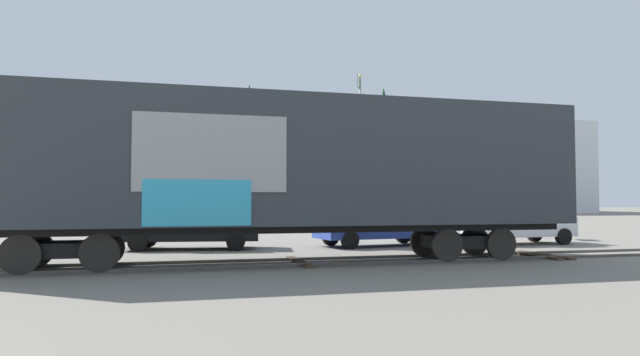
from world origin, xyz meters
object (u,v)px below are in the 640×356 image
(parked_car_blue, at_px, (377,224))
(parked_car_white, at_px, (517,223))
(freight_car, at_px, (282,165))
(parked_car_black, at_px, (190,226))
(flagpole, at_px, (360,136))

(parked_car_blue, distance_m, parked_car_white, 5.73)
(parked_car_blue, height_order, parked_car_white, parked_car_white)
(parked_car_blue, bearing_deg, parked_car_white, -2.92)
(freight_car, bearing_deg, parked_car_white, 25.51)
(freight_car, relative_size, parked_car_black, 3.35)
(parked_car_white, bearing_deg, parked_car_blue, 177.08)
(flagpole, xyz_separation_m, parked_car_blue, (-1.63, -7.54, -4.25))
(parked_car_black, bearing_deg, freight_car, -64.84)
(parked_car_white, bearing_deg, freight_car, -154.49)
(freight_car, height_order, parked_car_black, freight_car)
(parked_car_black, relative_size, parked_car_blue, 1.00)
(freight_car, bearing_deg, parked_car_black, 115.16)
(flagpole, relative_size, parked_car_blue, 1.70)
(flagpole, bearing_deg, freight_car, -115.54)
(freight_car, xyz_separation_m, parked_car_white, (10.15, 4.84, -1.83))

